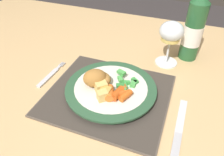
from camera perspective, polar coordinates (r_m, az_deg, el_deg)
name	(u,v)px	position (r m, az deg, el deg)	size (l,w,h in m)	color
dining_table	(103,92)	(0.73, -2.36, -3.76)	(1.57, 0.98, 0.74)	tan
placemat	(108,95)	(0.61, -1.01, -4.34)	(0.33, 0.29, 0.01)	brown
dinner_plate	(111,89)	(0.60, -0.29, -2.93)	(0.25, 0.25, 0.02)	silver
breaded_croquettes	(97,78)	(0.59, -3.85, -0.06)	(0.09, 0.09, 0.05)	#B77F3D
green_beans_pile	(126,82)	(0.60, 3.64, -0.99)	(0.07, 0.09, 0.02)	#4CA84C
glazed_carrots	(117,93)	(0.56, 1.41, -4.01)	(0.07, 0.07, 0.02)	orange
fork	(50,76)	(0.70, -15.88, 0.57)	(0.02, 0.14, 0.01)	silver
table_knife	(178,132)	(0.54, 16.97, -13.33)	(0.02, 0.19, 0.01)	silver
wine_glass	(171,34)	(0.71, 15.20, 11.04)	(0.08, 0.08, 0.15)	silver
bottle	(194,28)	(0.76, 20.62, 12.10)	(0.06, 0.06, 0.29)	#23562D
roast_potatoes	(103,91)	(0.57, -2.41, -3.38)	(0.05, 0.06, 0.03)	gold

